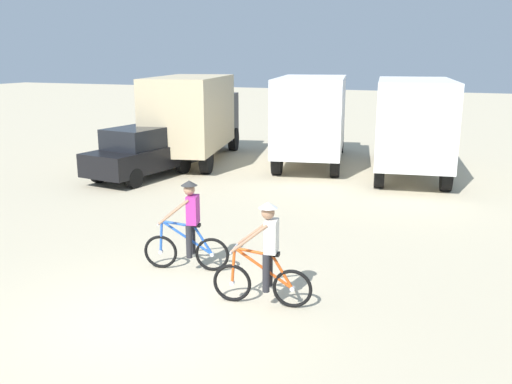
# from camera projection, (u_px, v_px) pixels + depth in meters

# --- Properties ---
(ground_plane) EXTENTS (120.00, 120.00, 0.00)m
(ground_plane) POSITION_uv_depth(u_px,v_px,m) (147.00, 316.00, 9.05)
(ground_plane) COLOR beige
(box_truck_tan_camper) EXTENTS (3.73, 7.09, 3.35)m
(box_truck_tan_camper) POSITION_uv_depth(u_px,v_px,m) (194.00, 114.00, 21.77)
(box_truck_tan_camper) COLOR #CCB78E
(box_truck_tan_camper) RESTS_ON ground
(box_truck_avon_van) EXTENTS (3.61, 7.07, 3.35)m
(box_truck_avon_van) POSITION_uv_depth(u_px,v_px,m) (312.00, 116.00, 21.24)
(box_truck_avon_van) COLOR white
(box_truck_avon_van) RESTS_ON ground
(box_truck_white_box) EXTENTS (3.34, 7.02, 3.35)m
(box_truck_white_box) POSITION_uv_depth(u_px,v_px,m) (412.00, 122.00, 19.28)
(box_truck_white_box) COLOR white
(box_truck_white_box) RESTS_ON ground
(sedan_parked) EXTENTS (2.32, 4.40, 1.76)m
(sedan_parked) POSITION_uv_depth(u_px,v_px,m) (141.00, 153.00, 18.97)
(sedan_parked) COLOR black
(sedan_parked) RESTS_ON ground
(cyclist_orange_shirt) EXTENTS (1.70, 0.59, 1.82)m
(cyclist_orange_shirt) POSITION_uv_depth(u_px,v_px,m) (188.00, 229.00, 10.81)
(cyclist_orange_shirt) COLOR black
(cyclist_orange_shirt) RESTS_ON ground
(cyclist_cowboy_hat) EXTENTS (1.72, 0.53, 1.82)m
(cyclist_cowboy_hat) POSITION_uv_depth(u_px,v_px,m) (265.00, 258.00, 9.27)
(cyclist_cowboy_hat) COLOR black
(cyclist_cowboy_hat) RESTS_ON ground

